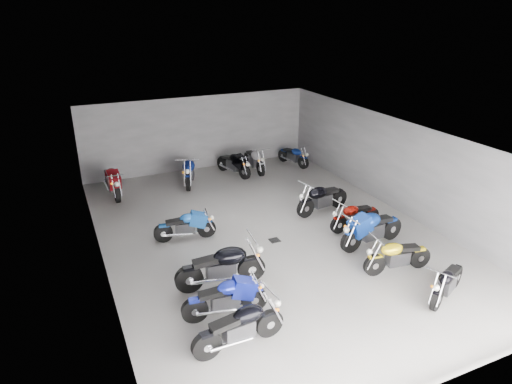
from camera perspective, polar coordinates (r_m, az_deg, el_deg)
ground at (r=14.63m, az=1.45°, el=-5.22°), size 14.00×14.00×0.00m
wall_back at (r=20.18m, az=-7.22°, el=7.30°), size 10.00×0.10×3.20m
wall_left at (r=12.77m, az=-19.15°, el=-2.84°), size 0.10×14.00×3.20m
wall_right at (r=16.64m, az=17.25°, el=3.20°), size 0.10×14.00×3.20m
ceiling at (r=13.45m, az=1.59°, el=7.04°), size 10.00×14.00×0.04m
drain_grate at (r=14.23m, az=2.33°, el=-6.04°), size 0.32×0.32×0.01m
motorcycle_left_a at (r=9.98m, az=-2.00°, el=-16.46°), size 2.13×0.46×0.94m
motorcycle_left_b at (r=10.84m, az=-3.76°, el=-13.08°), size 2.05×0.47×0.90m
motorcycle_left_c at (r=11.84m, az=-4.28°, el=-9.27°), size 2.38×0.54×1.05m
motorcycle_left_e at (r=14.25m, az=-8.79°, el=-4.20°), size 1.91×0.52×0.85m
motorcycle_right_a at (r=12.35m, az=22.80°, el=-10.35°), size 1.77×0.91×0.83m
motorcycle_right_b at (r=13.02m, az=17.22°, el=-7.60°), size 2.02×0.48×0.89m
motorcycle_right_c at (r=14.12m, az=14.23°, el=-4.48°), size 2.34×0.52×1.03m
motorcycle_right_d at (r=15.08m, az=12.24°, el=-2.91°), size 1.93×0.42×0.85m
motorcycle_right_e at (r=16.05m, az=8.25°, el=-0.78°), size 2.20×0.57×0.97m
motorcycle_back_a at (r=18.17m, az=-17.53°, el=1.30°), size 0.48×2.37×1.04m
motorcycle_back_c at (r=18.68m, az=-8.32°, el=2.68°), size 0.98×2.25×1.03m
motorcycle_back_d at (r=19.49m, az=-2.79°, el=3.55°), size 0.78×2.04×0.92m
motorcycle_back_e at (r=19.97m, az=-0.18°, el=4.06°), size 0.44×2.14×0.94m
motorcycle_back_f at (r=20.79m, az=4.73°, el=4.56°), size 0.62×1.86×0.83m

